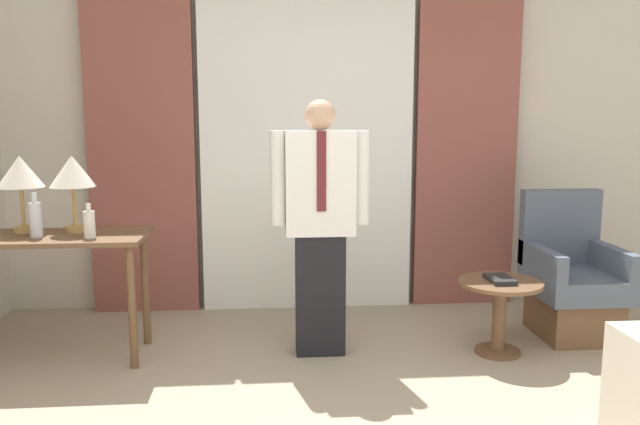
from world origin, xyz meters
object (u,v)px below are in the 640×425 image
object	(u,v)px
book	(500,279)
side_table	(499,304)
bottle_near_edge	(89,224)
armchair	(572,285)
bottle_by_lamp	(36,219)
table_lamp_left	(20,174)
desk	(46,255)
person	(320,219)
table_lamp_right	(72,174)

from	to	relation	value
book	side_table	bearing A→B (deg)	50.32
bottle_near_edge	armchair	bearing A→B (deg)	4.84
side_table	bottle_near_edge	bearing A→B (deg)	178.97
armchair	bottle_by_lamp	bearing A→B (deg)	-176.56
bottle_by_lamp	book	distance (m)	2.91
table_lamp_left	book	bearing A→B (deg)	-5.22
bottle_by_lamp	bottle_near_edge	bearing A→B (deg)	-9.91
desk	person	size ratio (longest dim) A/B	0.76
bottle_near_edge	person	world-z (taller)	person
desk	bottle_by_lamp	world-z (taller)	bottle_by_lamp
table_lamp_right	person	distance (m)	1.59
desk	book	distance (m)	2.87
table_lamp_left	armchair	distance (m)	3.75
table_lamp_right	side_table	distance (m)	2.84
desk	bottle_near_edge	bearing A→B (deg)	-19.97
person	table_lamp_right	bearing A→B (deg)	174.17
person	side_table	size ratio (longest dim) A/B	3.08
table_lamp_left	side_table	bearing A→B (deg)	-5.01
table_lamp_left	table_lamp_right	xyz separation A→B (m)	(0.32, 0.00, 0.00)
armchair	side_table	xyz separation A→B (m)	(-0.64, -0.32, -0.03)
table_lamp_right	bottle_near_edge	xyz separation A→B (m)	(0.15, -0.22, -0.28)
bottle_by_lamp	person	bearing A→B (deg)	0.06
bottle_by_lamp	person	xyz separation A→B (m)	(1.74, 0.00, -0.03)
bottle_near_edge	book	distance (m)	2.58
bottle_by_lamp	armchair	size ratio (longest dim) A/B	0.27
table_lamp_right	bottle_near_edge	size ratio (longest dim) A/B	2.30
side_table	book	bearing A→B (deg)	-129.68
side_table	book	world-z (taller)	book
table_lamp_right	book	xyz separation A→B (m)	(2.70, -0.28, -0.67)
table_lamp_right	person	bearing A→B (deg)	-5.83
table_lamp_left	bottle_near_edge	bearing A→B (deg)	-25.15
side_table	book	distance (m)	0.17
side_table	armchair	bearing A→B (deg)	26.42
table_lamp_right	person	size ratio (longest dim) A/B	0.30
table_lamp_left	bottle_near_edge	size ratio (longest dim) A/B	2.30
table_lamp_right	book	world-z (taller)	table_lamp_right
table_lamp_left	armchair	bearing A→B (deg)	0.81
person	book	size ratio (longest dim) A/B	7.07
bottle_by_lamp	armchair	xyz separation A→B (m)	(3.53, 0.21, -0.55)
table_lamp_left	bottle_by_lamp	bearing A→B (deg)	-50.31
person	side_table	distance (m)	1.28
bottle_near_edge	book	world-z (taller)	bottle_near_edge
table_lamp_left	book	xyz separation A→B (m)	(3.01, -0.28, -0.67)
armchair	book	size ratio (longest dim) A/B	4.35
table_lamp_left	book	distance (m)	3.10
book	armchair	bearing A→B (deg)	26.85
book	person	bearing A→B (deg)	174.18
armchair	book	xyz separation A→B (m)	(-0.65, -0.33, 0.14)
desk	person	bearing A→B (deg)	-1.72
bottle_near_edge	bottle_by_lamp	xyz separation A→B (m)	(-0.33, 0.06, 0.03)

